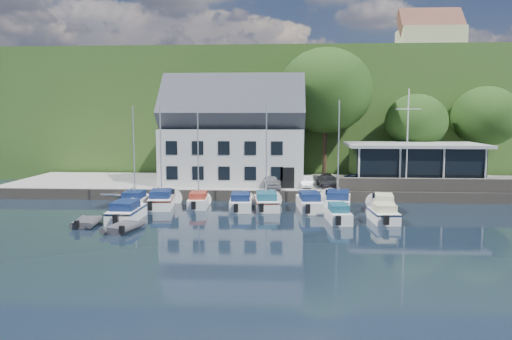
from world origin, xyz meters
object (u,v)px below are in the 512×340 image
object	(u,v)px
boat_r1_1	(161,153)
boat_r2_0	(126,210)
boat_r1_0	(134,155)
boat_r1_6	(338,153)
dinghy_1	(123,226)
boat_r1_7	(383,202)
boat_r2_4	(383,213)
harbor_building	(234,140)
boat_r1_2	(198,160)
car_silver	(270,182)
car_blue	(355,181)
boat_r2_3	(338,212)
dinghy_0	(86,221)
car_dgrey	(328,181)
car_white	(307,181)
boat_r1_3	(241,201)
boat_r1_4	(266,157)
flagpole	(407,140)
club_pavilion	(413,164)
boat_r1_5	(309,201)

from	to	relation	value
boat_r1_1	boat_r2_0	bearing A→B (deg)	-111.25
boat_r1_0	boat_r1_6	distance (m)	17.24
boat_r1_1	dinghy_1	xyz separation A→B (m)	(-0.42, -8.97, -4.31)
boat_r1_7	boat_r2_4	xyz separation A→B (m)	(-0.82, -4.39, -0.01)
boat_r1_7	dinghy_1	world-z (taller)	boat_r1_7
harbor_building	boat_r1_2	size ratio (longest dim) A/B	1.75
car_silver	boat_r2_0	distance (m)	14.71
dinghy_1	car_blue	bearing A→B (deg)	54.78
boat_r1_1	boat_r2_0	distance (m)	6.84
boat_r1_6	boat_r2_3	size ratio (longest dim) A/B	1.74
dinghy_0	dinghy_1	xyz separation A→B (m)	(3.18, -1.47, 0.01)
car_blue	harbor_building	bearing A→B (deg)	169.61
car_dgrey	boat_r1_6	bearing A→B (deg)	-93.76
car_white	car_dgrey	bearing A→B (deg)	-0.68
boat_r1_1	boat_r1_3	distance (m)	7.96
boat_r1_2	boat_r1_6	distance (m)	11.89
car_white	car_blue	bearing A→B (deg)	0.32
boat_r1_4	boat_r1_6	world-z (taller)	boat_r1_6
harbor_building	boat_r2_0	distance (m)	16.38
boat_r1_3	boat_r2_0	xyz separation A→B (m)	(-8.22, -4.99, 0.05)
flagpole	boat_r1_6	xyz separation A→B (m)	(-6.76, -4.65, -0.89)
car_silver	car_blue	size ratio (longest dim) A/B	0.97
boat_r1_6	boat_r2_4	world-z (taller)	boat_r1_6
car_white	dinghy_0	bearing A→B (deg)	-138.94
club_pavilion	dinghy_0	xyz separation A→B (m)	(-26.93, -15.79, -2.71)
car_dgrey	flagpole	bearing A→B (deg)	-15.89
car_blue	boat_r2_0	distance (m)	21.81
boat_r2_3	car_dgrey	bearing A→B (deg)	84.52
boat_r1_0	boat_r1_3	xyz separation A→B (m)	(9.03, 0.17, -3.84)
car_blue	boat_r2_3	xyz separation A→B (m)	(-2.71, -10.72, -0.97)
club_pavilion	dinghy_0	bearing A→B (deg)	-149.62
dinghy_0	dinghy_1	world-z (taller)	dinghy_1
club_pavilion	flagpole	xyz separation A→B (m)	(-1.50, -3.47, 2.60)
boat_r1_7	boat_r2_4	size ratio (longest dim) A/B	1.26
harbor_building	boat_r1_7	world-z (taller)	harbor_building
boat_r1_6	car_blue	bearing A→B (deg)	76.16
dinghy_0	dinghy_1	bearing A→B (deg)	-30.33
boat_r1_1	dinghy_1	world-z (taller)	boat_r1_1
boat_r1_0	boat_r1_2	xyz separation A→B (m)	(5.34, 0.72, -0.44)
flagpole	boat_r2_4	bearing A→B (deg)	-111.80
car_silver	flagpole	xyz separation A→B (m)	(12.60, 0.08, 4.01)
harbor_building	car_dgrey	xyz separation A→B (m)	(9.35, -2.95, -3.76)
boat_r2_3	dinghy_1	size ratio (longest dim) A/B	1.87
car_blue	boat_r1_0	bearing A→B (deg)	-158.12
boat_r1_5	car_silver	bearing A→B (deg)	118.64
car_blue	boat_r1_5	world-z (taller)	car_blue
boat_r1_5	boat_r2_0	size ratio (longest dim) A/B	1.09
boat_r1_7	flagpole	bearing A→B (deg)	67.63
car_dgrey	boat_r2_3	size ratio (longest dim) A/B	0.75
boat_r1_0	boat_r1_6	xyz separation A→B (m)	(17.22, 0.81, 0.22)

